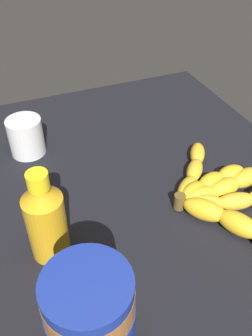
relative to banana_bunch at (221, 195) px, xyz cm
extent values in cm
cube|color=black|center=(-11.30, -17.08, -3.90)|extent=(79.56, 78.01, 4.36)
ellipsoid|color=gold|center=(2.12, -4.86, 0.13)|extent=(8.14, 7.83, 3.70)
ellipsoid|color=gold|center=(7.04, -1.35, 0.13)|extent=(8.45, 6.94, 3.70)
ellipsoid|color=gold|center=(0.50, -3.88, -0.12)|extent=(5.85, 7.87, 3.21)
ellipsoid|color=gold|center=(2.27, 1.55, -0.12)|extent=(4.65, 7.70, 3.21)
ellipsoid|color=gold|center=(-1.20, -3.72, 0.04)|extent=(3.63, 6.73, 3.51)
ellipsoid|color=gold|center=(-1.41, 1.60, 0.04)|extent=(4.14, 6.97, 3.51)
ellipsoid|color=gold|center=(-2.23, 6.86, 0.04)|extent=(4.84, 7.25, 3.51)
ellipsoid|color=gold|center=(-2.44, -4.23, 0.08)|extent=(5.19, 6.64, 3.59)
ellipsoid|color=gold|center=(-3.56, 0.27, 0.08)|extent=(4.56, 6.36, 3.59)
ellipsoid|color=gold|center=(-4.08, 4.89, 0.08)|extent=(3.86, 5.98, 3.59)
ellipsoid|color=gold|center=(-4.09, -4.68, -0.22)|extent=(6.80, 7.17, 2.99)
ellipsoid|color=gold|center=(-8.00, -0.80, -0.22)|extent=(7.19, 6.77, 2.99)
ellipsoid|color=gold|center=(-12.43, 2.48, -0.22)|extent=(7.43, 6.23, 2.99)
cylinder|color=brown|center=(-1.28, -7.88, 0.08)|extent=(2.00, 2.00, 3.00)
cylinder|color=#9E602D|center=(17.32, -29.74, 5.57)|extent=(9.65, 9.65, 14.58)
cylinder|color=navy|center=(17.32, -29.74, 6.30)|extent=(9.85, 9.85, 6.56)
cylinder|color=navy|center=(17.32, -29.74, 13.69)|extent=(9.57, 9.57, 1.67)
cylinder|color=gold|center=(-0.73, -31.00, 3.99)|extent=(6.01, 6.01, 11.42)
cone|color=gold|center=(-0.73, -31.00, 10.80)|extent=(6.01, 6.01, 2.20)
cylinder|color=yellow|center=(-0.73, -31.00, 13.18)|extent=(3.06, 3.06, 2.55)
cylinder|color=silver|center=(-28.28, -29.62, 2.29)|extent=(7.23, 7.23, 8.02)
torus|color=silver|center=(-33.08, -29.22, 2.69)|extent=(4.60, 1.37, 4.53)
camera|label=1|loc=(37.00, -33.53, 45.22)|focal=38.53mm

